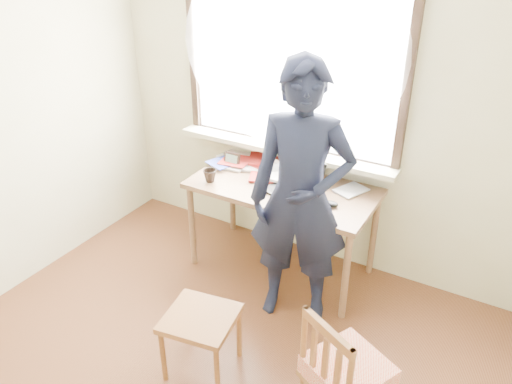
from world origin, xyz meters
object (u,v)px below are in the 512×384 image
Objects in this scene: mug_white at (272,168)px; person at (301,199)px; mug_dark at (210,176)px; work_chair at (201,324)px; side_chair at (346,374)px; laptop at (296,184)px; desk at (283,195)px.

mug_white is 0.74m from person.
mug_white reaches higher than mug_dark.
work_chair is at bearing -80.00° from mug_white.
mug_dark is 0.88m from person.
mug_white is 0.16× the size of side_chair.
laptop is at bearing 15.69° from mug_dark.
person reaches higher than mug_dark.
side_chair is (0.98, -1.18, -0.24)m from desk.
mug_dark is at bearing 151.96° from person.
desk is 0.76× the size of person.
mug_dark is 0.13× the size of side_chair.
desk is 13.31× the size of mug_dark.
laptop reaches higher than side_chair.
person is at bearing -46.67° from mug_white.
mug_white is 1.79m from side_chair.
mug_dark is 1.83m from side_chair.
mug_white is at bearing 131.34° from side_chair.
mug_dark reaches higher than work_chair.
laptop is at bearing -29.89° from mug_white.
work_chair is at bearing -124.78° from person.
person is at bearing 129.92° from side_chair.
mug_white is 0.50m from mug_dark.
side_chair is at bearing -50.06° from desk.
desk is at bearing 113.92° from person.
laptop is 1.48m from side_chair.
person is at bearing 71.27° from work_chair.
mug_dark is (-0.35, -0.35, -0.00)m from mug_white.
mug_white is at bearing 45.38° from mug_dark.
mug_dark is 0.06× the size of person.
side_chair is at bearing 0.56° from work_chair.
mug_white is (-0.17, 0.14, 0.13)m from desk.
side_chair is (0.93, 0.01, 0.08)m from work_chair.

